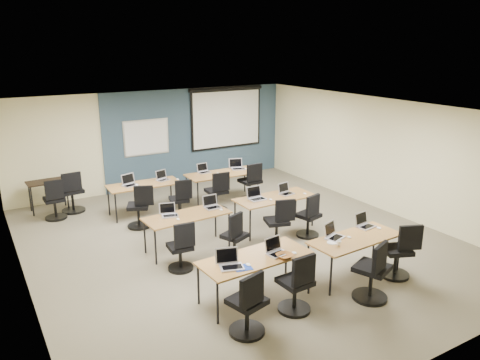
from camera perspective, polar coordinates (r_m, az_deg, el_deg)
floor at (r=9.73m, az=-0.16°, el=-7.47°), size 8.00×9.00×0.02m
ceiling at (r=8.98m, az=-0.17°, el=8.48°), size 8.00×9.00×0.02m
wall_back at (r=13.23m, az=-10.20°, el=4.88°), size 8.00×0.04×2.70m
wall_front at (r=6.10m, az=22.30°, el=-10.05°), size 8.00×0.04×2.70m
wall_left at (r=8.10m, az=-25.37°, el=-3.90°), size 0.04×9.00×2.70m
wall_right at (r=11.75m, az=16.87°, el=2.98°), size 0.04×9.00×2.70m
blue_accent_panel at (r=13.68m, az=-5.25°, el=5.45°), size 5.50×0.04×2.70m
whiteboard at (r=13.04m, az=-11.34°, el=5.10°), size 1.28×0.03×0.98m
projector_screen at (r=13.96m, az=-1.65°, el=7.97°), size 2.40×0.10×1.82m
training_table_front_left at (r=7.41m, az=1.85°, el=-9.67°), size 1.80×0.75×0.73m
training_table_front_right at (r=8.33m, az=13.89°, el=-7.14°), size 1.70×0.71×0.73m
training_table_mid_left at (r=9.16m, az=-6.47°, el=-4.55°), size 1.67×0.69×0.73m
training_table_mid_right at (r=10.15m, az=4.26°, el=-2.33°), size 1.76×0.73×0.73m
training_table_back_left at (r=11.28m, az=-11.60°, el=-0.71°), size 1.70×0.71×0.73m
training_table_back_right at (r=11.97m, az=-2.14°, el=0.65°), size 1.85×0.77×0.73m
laptop_0 at (r=7.07m, az=-1.26°, el=-10.02°), size 0.35×0.30×0.26m
mouse_0 at (r=7.12m, az=1.01°, el=-10.28°), size 0.08×0.11×0.04m
task_chair_0 at (r=6.70m, az=1.00°, el=-15.41°), size 0.52×0.52×1.00m
laptop_1 at (r=7.50m, az=4.41°, el=-8.47°), size 0.32×0.28×0.25m
mouse_1 at (r=7.54m, az=6.64°, el=-8.82°), size 0.08×0.11×0.03m
task_chair_1 at (r=7.25m, az=6.96°, el=-12.92°), size 0.51×0.51×0.99m
laptop_2 at (r=8.21m, az=11.28°, el=-6.47°), size 0.33×0.28×0.25m
mouse_2 at (r=8.27m, az=13.18°, el=-6.80°), size 0.08×0.10×0.03m
task_chair_2 at (r=7.76m, az=15.90°, el=-11.16°), size 0.59×0.56×1.04m
laptop_3 at (r=8.81m, az=14.93°, el=-5.12°), size 0.32×0.27×0.24m
mouse_3 at (r=8.80m, az=16.57°, el=-5.62°), size 0.09×0.12×0.04m
task_chair_3 at (r=8.63m, az=18.84°, el=-8.66°), size 0.55×0.52×1.00m
laptop_4 at (r=9.14m, az=-8.66°, el=-3.95°), size 0.31×0.26×0.24m
mouse_4 at (r=8.92m, az=-7.56°, el=-4.76°), size 0.08×0.11×0.03m
task_chair_4 at (r=8.47m, az=-7.15°, el=-8.53°), size 0.46×0.46×0.95m
laptop_5 at (r=9.48m, az=-3.46°, el=-3.01°), size 0.32×0.27×0.24m
mouse_5 at (r=9.33m, az=-2.30°, el=-3.64°), size 0.07×0.10×0.03m
task_chair_5 at (r=8.84m, az=-0.64°, el=-7.28°), size 0.49×0.46×0.95m
laptop_6 at (r=9.97m, az=1.98°, el=-1.98°), size 0.35×0.30×0.26m
mouse_6 at (r=9.93m, az=3.75°, el=-2.39°), size 0.08×0.11×0.03m
task_chair_6 at (r=9.47m, az=4.75°, el=-5.55°), size 0.52×0.50×0.99m
laptop_7 at (r=10.36m, az=5.59°, el=-1.37°), size 0.31×0.26×0.23m
mouse_7 at (r=10.40m, az=7.90°, el=-1.65°), size 0.07×0.10×0.03m
task_chair_7 at (r=9.90m, az=8.44°, el=-4.74°), size 0.48×0.48×0.96m
laptop_8 at (r=11.22m, az=-13.33°, el=-0.32°), size 0.34×0.29×0.26m
mouse_8 at (r=11.18m, az=-12.51°, el=-0.59°), size 0.10×0.12×0.04m
task_chair_8 at (r=10.51m, az=-12.11°, el=-3.59°), size 0.54×0.51×0.99m
laptop_9 at (r=11.49m, az=-9.44°, el=0.29°), size 0.30×0.26×0.23m
mouse_9 at (r=11.48m, az=-7.61°, el=0.10°), size 0.08×0.11×0.03m
task_chair_9 at (r=10.87m, az=-7.27°, el=-2.74°), size 0.48×0.48×0.96m
laptop_10 at (r=12.03m, az=-4.46°, el=1.20°), size 0.30×0.26×0.23m
mouse_10 at (r=11.90m, az=-2.69°, el=0.82°), size 0.07×0.11×0.04m
task_chair_10 at (r=11.25m, az=-2.74°, el=-1.85°), size 0.53×0.53×1.01m
laptop_11 at (r=12.34m, az=-0.33°, el=1.67°), size 0.35×0.30×0.27m
mouse_11 at (r=12.32m, az=0.70°, el=1.38°), size 0.06×0.09×0.03m
task_chair_11 at (r=11.98m, az=1.36°, el=-0.64°), size 0.55×0.55×1.02m
blue_mousepad at (r=7.06m, az=0.34°, el=-10.63°), size 0.30×0.27×0.01m
snack_bowl at (r=7.37m, az=5.50°, el=-9.17°), size 0.34×0.34×0.08m
snack_plate at (r=8.01m, az=11.17°, el=-7.49°), size 0.21×0.21×0.01m
coffee_cup at (r=7.92m, az=11.95°, el=-7.56°), size 0.08×0.08×0.06m
utility_table at (r=12.14m, az=-22.44°, el=-0.54°), size 0.92×0.51×0.75m
spare_chair_a at (r=11.88m, az=-19.76°, el=-1.78°), size 0.55×0.55×1.03m
spare_chair_b at (r=11.56m, az=-21.64°, el=-2.61°), size 0.49×0.49×0.98m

